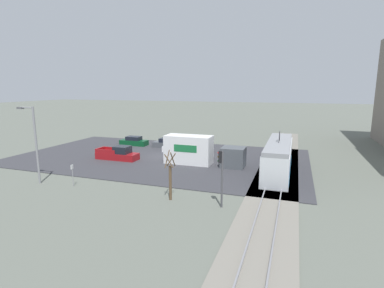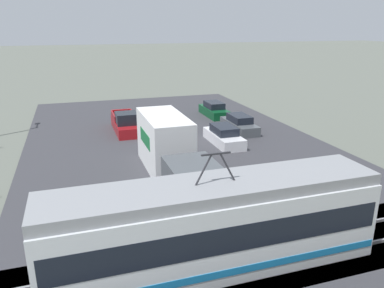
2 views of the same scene
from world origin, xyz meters
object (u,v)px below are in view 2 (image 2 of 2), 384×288
at_px(light_rail_tram, 214,227).
at_px(sedan_car_1, 239,124).
at_px(sedan_car_2, 214,110).
at_px(sedan_car_0, 224,136).
at_px(box_truck, 170,150).
at_px(pickup_truck, 126,124).

xyz_separation_m(light_rail_tram, sedan_car_1, (-9.07, -17.28, -1.10)).
distance_m(light_rail_tram, sedan_car_2, 25.00).
bearing_deg(sedan_car_2, sedan_car_1, 90.43).
bearing_deg(sedan_car_0, sedan_car_1, -132.32).
distance_m(light_rail_tram, sedan_car_1, 19.55).
bearing_deg(sedan_car_0, box_truck, 41.14).
relative_size(sedan_car_1, sedan_car_2, 1.04).
xyz_separation_m(light_rail_tram, sedan_car_0, (-6.38, -14.32, -1.10)).
bearing_deg(sedan_car_0, light_rail_tram, 65.99).
distance_m(sedan_car_1, sedan_car_2, 6.01).
relative_size(box_truck, pickup_truck, 1.76).
xyz_separation_m(box_truck, sedan_car_2, (-8.28, -13.89, -1.01)).
relative_size(light_rail_tram, sedan_car_1, 2.68).
relative_size(box_truck, sedan_car_2, 2.17).
bearing_deg(box_truck, pickup_truck, -84.00).
xyz_separation_m(box_truck, sedan_car_1, (-8.33, -7.88, -1.02)).
bearing_deg(sedan_car_1, sedan_car_2, -89.57).
bearing_deg(box_truck, sedan_car_0, -138.86).
height_order(light_rail_tram, sedan_car_2, light_rail_tram).
bearing_deg(sedan_car_0, pickup_truck, -41.03).
bearing_deg(pickup_truck, sedan_car_2, -161.88).
relative_size(sedan_car_0, sedan_car_1, 0.99).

